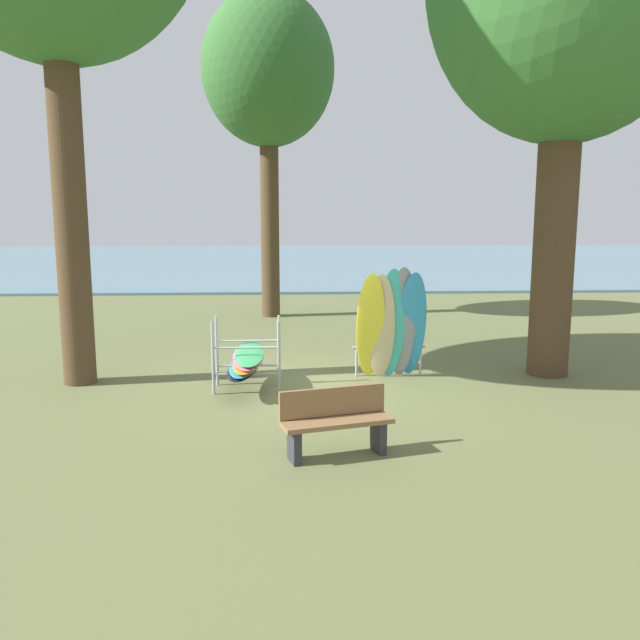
% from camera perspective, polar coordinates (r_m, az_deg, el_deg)
% --- Properties ---
extents(ground_plane, '(80.00, 80.00, 0.00)m').
position_cam_1_polar(ground_plane, '(11.43, -1.39, -6.01)').
color(ground_plane, '#60663D').
extents(lake_water, '(80.00, 36.00, 0.10)m').
position_cam_1_polar(lake_water, '(42.49, -2.48, 5.29)').
color(lake_water, slate).
rests_on(lake_water, ground).
extents(tree_mid_behind, '(3.74, 3.74, 9.19)m').
position_cam_1_polar(tree_mid_behind, '(19.60, -4.57, 20.78)').
color(tree_mid_behind, '#4C3823').
rests_on(tree_mid_behind, ground).
extents(leaning_board_pile, '(1.37, 0.75, 2.10)m').
position_cam_1_polar(leaning_board_pile, '(11.93, 6.27, -0.47)').
color(leaning_board_pile, yellow).
rests_on(leaning_board_pile, ground).
extents(board_storage_rack, '(1.15, 2.13, 1.25)m').
position_cam_1_polar(board_storage_rack, '(11.32, -6.41, -3.49)').
color(board_storage_rack, '#9EA0A5').
rests_on(board_storage_rack, ground).
extents(park_bench, '(1.46, 0.77, 0.85)m').
position_cam_1_polar(park_bench, '(8.26, 1.38, -8.79)').
color(park_bench, '#2D2D33').
rests_on(park_bench, ground).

